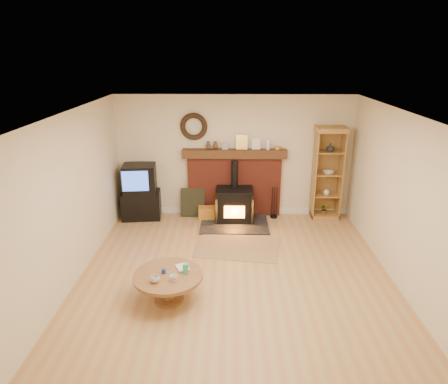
{
  "coord_description": "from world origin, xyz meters",
  "views": [
    {
      "loc": [
        -0.09,
        -5.53,
        3.44
      ],
      "look_at": [
        -0.19,
        1.0,
        1.12
      ],
      "focal_mm": 32.0,
      "sensor_mm": 36.0,
      "label": 1
    }
  ],
  "objects_px": {
    "wood_stove": "(234,206)",
    "tv_unit": "(141,193)",
    "curio_cabinet": "(327,173)",
    "coffee_table": "(168,279)"
  },
  "relations": [
    {
      "from": "wood_stove",
      "to": "coffee_table",
      "type": "bearing_deg",
      "value": -108.73
    },
    {
      "from": "wood_stove",
      "to": "coffee_table",
      "type": "xyz_separation_m",
      "value": [
        -0.97,
        -2.86,
        -0.0
      ]
    },
    {
      "from": "tv_unit",
      "to": "curio_cabinet",
      "type": "distance_m",
      "value": 3.98
    },
    {
      "from": "tv_unit",
      "to": "coffee_table",
      "type": "bearing_deg",
      "value": -71.27
    },
    {
      "from": "tv_unit",
      "to": "curio_cabinet",
      "type": "relative_size",
      "value": 0.6
    },
    {
      "from": "tv_unit",
      "to": "coffee_table",
      "type": "distance_m",
      "value": 3.23
    },
    {
      "from": "tv_unit",
      "to": "curio_cabinet",
      "type": "xyz_separation_m",
      "value": [
        3.96,
        0.09,
        0.43
      ]
    },
    {
      "from": "wood_stove",
      "to": "tv_unit",
      "type": "bearing_deg",
      "value": 174.43
    },
    {
      "from": "curio_cabinet",
      "to": "coffee_table",
      "type": "distance_m",
      "value": 4.34
    },
    {
      "from": "wood_stove",
      "to": "tv_unit",
      "type": "relative_size",
      "value": 1.18
    }
  ]
}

